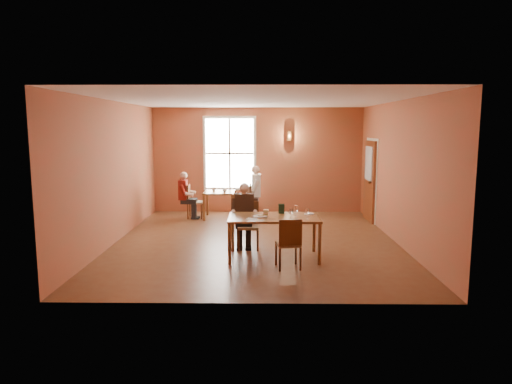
{
  "coord_description": "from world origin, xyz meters",
  "views": [
    {
      "loc": [
        0.14,
        -9.6,
        2.45
      ],
      "look_at": [
        0.0,
        0.2,
        1.05
      ],
      "focal_mm": 32.0,
      "sensor_mm": 36.0,
      "label": 1
    }
  ],
  "objects_px": {
    "main_table": "(274,237)",
    "diner_white": "(245,193)",
    "chair_empty": "(288,243)",
    "second_table": "(219,205)",
    "chair_diner_main": "(248,226)",
    "diner_maroon": "(194,196)",
    "diner_main": "(248,218)",
    "chair_diner_white": "(243,201)",
    "chair_diner_maroon": "(195,201)"
  },
  "relations": [
    {
      "from": "diner_main",
      "to": "chair_diner_maroon",
      "type": "bearing_deg",
      "value": -64.21
    },
    {
      "from": "chair_diner_main",
      "to": "diner_maroon",
      "type": "relative_size",
      "value": 0.78
    },
    {
      "from": "diner_maroon",
      "to": "chair_diner_maroon",
      "type": "bearing_deg",
      "value": 90.0
    },
    {
      "from": "main_table",
      "to": "chair_diner_main",
      "type": "relative_size",
      "value": 1.79
    },
    {
      "from": "second_table",
      "to": "chair_diner_maroon",
      "type": "distance_m",
      "value": 0.66
    },
    {
      "from": "main_table",
      "to": "chair_diner_white",
      "type": "xyz_separation_m",
      "value": [
        -0.73,
        3.78,
        0.08
      ]
    },
    {
      "from": "main_table",
      "to": "second_table",
      "type": "bearing_deg",
      "value": 110.02
    },
    {
      "from": "chair_empty",
      "to": "chair_diner_white",
      "type": "distance_m",
      "value": 4.5
    },
    {
      "from": "diner_main",
      "to": "second_table",
      "type": "bearing_deg",
      "value": -74.47
    },
    {
      "from": "diner_main",
      "to": "chair_diner_maroon",
      "type": "xyz_separation_m",
      "value": [
        -1.53,
        3.16,
        -0.18
      ]
    },
    {
      "from": "chair_diner_white",
      "to": "diner_white",
      "type": "height_order",
      "value": "diner_white"
    },
    {
      "from": "diner_main",
      "to": "second_table",
      "type": "distance_m",
      "value": 3.29
    },
    {
      "from": "diner_maroon",
      "to": "diner_white",
      "type": "bearing_deg",
      "value": 90.0
    },
    {
      "from": "diner_main",
      "to": "second_table",
      "type": "height_order",
      "value": "diner_main"
    },
    {
      "from": "diner_main",
      "to": "diner_white",
      "type": "bearing_deg",
      "value": -86.4
    },
    {
      "from": "chair_diner_main",
      "to": "diner_main",
      "type": "bearing_deg",
      "value": 90.0
    },
    {
      "from": "chair_empty",
      "to": "second_table",
      "type": "height_order",
      "value": "chair_empty"
    },
    {
      "from": "diner_main",
      "to": "chair_diner_white",
      "type": "bearing_deg",
      "value": -85.86
    },
    {
      "from": "chair_diner_maroon",
      "to": "diner_maroon",
      "type": "distance_m",
      "value": 0.16
    },
    {
      "from": "chair_diner_maroon",
      "to": "chair_empty",
      "type": "bearing_deg",
      "value": 27.23
    },
    {
      "from": "chair_empty",
      "to": "diner_maroon",
      "type": "distance_m",
      "value": 4.96
    },
    {
      "from": "chair_diner_main",
      "to": "chair_diner_maroon",
      "type": "relative_size",
      "value": 1.04
    },
    {
      "from": "diner_main",
      "to": "chair_empty",
      "type": "height_order",
      "value": "diner_main"
    },
    {
      "from": "chair_diner_white",
      "to": "main_table",
      "type": "bearing_deg",
      "value": -169.1
    },
    {
      "from": "diner_main",
      "to": "second_table",
      "type": "xyz_separation_m",
      "value": [
        -0.88,
        3.16,
        -0.27
      ]
    },
    {
      "from": "diner_main",
      "to": "chair_diner_maroon",
      "type": "distance_m",
      "value": 3.52
    },
    {
      "from": "main_table",
      "to": "diner_main",
      "type": "relative_size",
      "value": 1.33
    },
    {
      "from": "chair_diner_white",
      "to": "second_table",
      "type": "bearing_deg",
      "value": 90.0
    },
    {
      "from": "chair_diner_maroon",
      "to": "diner_maroon",
      "type": "xyz_separation_m",
      "value": [
        -0.03,
        0.0,
        0.15
      ]
    },
    {
      "from": "main_table",
      "to": "second_table",
      "type": "distance_m",
      "value": 4.03
    },
    {
      "from": "main_table",
      "to": "second_table",
      "type": "height_order",
      "value": "main_table"
    },
    {
      "from": "main_table",
      "to": "chair_diner_white",
      "type": "bearing_deg",
      "value": 100.9
    },
    {
      "from": "diner_white",
      "to": "chair_diner_maroon",
      "type": "bearing_deg",
      "value": 90.0
    },
    {
      "from": "chair_empty",
      "to": "second_table",
      "type": "xyz_separation_m",
      "value": [
        -1.61,
        4.4,
        -0.09
      ]
    },
    {
      "from": "chair_diner_main",
      "to": "main_table",
      "type": "bearing_deg",
      "value": 127.57
    },
    {
      "from": "chair_diner_main",
      "to": "chair_empty",
      "type": "relative_size",
      "value": 1.05
    },
    {
      "from": "diner_white",
      "to": "diner_maroon",
      "type": "relative_size",
      "value": 1.13
    },
    {
      "from": "main_table",
      "to": "chair_empty",
      "type": "relative_size",
      "value": 1.88
    },
    {
      "from": "second_table",
      "to": "main_table",
      "type": "bearing_deg",
      "value": -69.98
    },
    {
      "from": "chair_diner_main",
      "to": "diner_maroon",
      "type": "xyz_separation_m",
      "value": [
        -1.56,
        3.13,
        0.14
      ]
    },
    {
      "from": "diner_main",
      "to": "chair_diner_white",
      "type": "height_order",
      "value": "diner_main"
    },
    {
      "from": "second_table",
      "to": "diner_maroon",
      "type": "bearing_deg",
      "value": 180.0
    },
    {
      "from": "diner_white",
      "to": "diner_maroon",
      "type": "bearing_deg",
      "value": 90.0
    },
    {
      "from": "chair_empty",
      "to": "diner_white",
      "type": "xyz_separation_m",
      "value": [
        -0.93,
        4.4,
        0.24
      ]
    },
    {
      "from": "main_table",
      "to": "chair_diner_maroon",
      "type": "bearing_deg",
      "value": 118.2
    },
    {
      "from": "chair_diner_white",
      "to": "chair_diner_maroon",
      "type": "height_order",
      "value": "chair_diner_white"
    },
    {
      "from": "main_table",
      "to": "diner_white",
      "type": "relative_size",
      "value": 1.23
    },
    {
      "from": "chair_diner_white",
      "to": "chair_diner_maroon",
      "type": "distance_m",
      "value": 1.3
    },
    {
      "from": "chair_empty",
      "to": "diner_maroon",
      "type": "height_order",
      "value": "diner_maroon"
    },
    {
      "from": "chair_diner_white",
      "to": "diner_maroon",
      "type": "relative_size",
      "value": 0.78
    }
  ]
}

